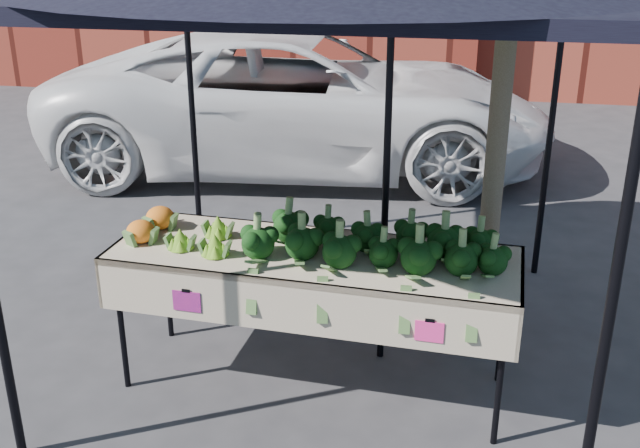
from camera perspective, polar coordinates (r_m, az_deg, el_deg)
The scene contains 7 objects.
ground at distance 4.84m, azimuth -1.28°, elevation -12.00°, with size 90.00×90.00×0.00m, color #303033.
table at distance 4.61m, azimuth -0.48°, elevation -7.27°, with size 2.44×0.94×0.90m.
canopy at distance 4.69m, azimuth 0.91°, elevation 5.44°, with size 3.16×3.16×2.74m, color black, non-canonical shape.
broccoli_heap at distance 4.33m, azimuth 4.23°, elevation -0.95°, with size 1.52×0.55×0.24m, color black.
romanesco_cluster at distance 4.53m, azimuth -8.81°, elevation -0.49°, with size 0.41×0.45×0.18m, color #7EA52E.
cauliflower_pair at distance 4.74m, azimuth -12.71°, elevation 0.11°, with size 0.21×0.41×0.17m, color orange.
street_tree at distance 4.66m, azimuth 13.67°, elevation 10.79°, with size 1.88×1.88×3.70m, color #1E4C14, non-canonical shape.
Camera 1 is at (0.87, -3.92, 2.70)m, focal length 42.29 mm.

